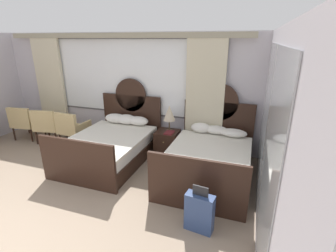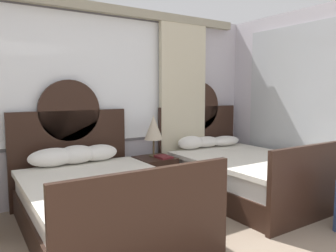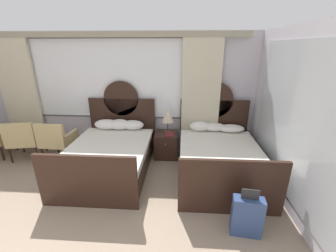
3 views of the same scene
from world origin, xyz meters
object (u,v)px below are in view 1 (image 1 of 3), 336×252
book_on_nightstand (169,133)px  armchair_by_window_centre (48,124)px  bed_near_window (112,144)px  table_lamp_on_nightstand (169,113)px  nightstand_between_beds (167,143)px  armchair_by_window_left (72,127)px  armchair_by_window_right (25,121)px  suitcase_on_floor (199,212)px  bed_near_mirror (209,159)px

book_on_nightstand → armchair_by_window_centre: size_ratio=0.29×
armchair_by_window_centre → bed_near_window: bearing=-8.9°
table_lamp_on_nightstand → nightstand_between_beds: bearing=-108.8°
armchair_by_window_left → armchair_by_window_right: size_ratio=1.00×
nightstand_between_beds → armchair_by_window_left: bearing=-172.6°
nightstand_between_beds → armchair_by_window_right: armchair_by_window_right is taller
suitcase_on_floor → armchair_by_window_left: bearing=152.9°
bed_near_window → bed_near_mirror: (2.15, -0.01, -0.01)m
bed_near_mirror → armchair_by_window_centre: size_ratio=2.46×
armchair_by_window_centre → bed_near_mirror: bearing=-4.5°
armchair_by_window_left → armchair_by_window_centre: same height
bed_near_window → armchair_by_window_left: bearing=166.3°
nightstand_between_beds → armchair_by_window_left: (-2.37, -0.31, 0.21)m
table_lamp_on_nightstand → armchair_by_window_left: size_ratio=0.66×
table_lamp_on_nightstand → book_on_nightstand: bearing=-72.3°
bed_near_window → bed_near_mirror: size_ratio=1.00×
nightstand_between_beds → armchair_by_window_right: bearing=-175.5°
table_lamp_on_nightstand → armchair_by_window_right: 3.94m
armchair_by_window_left → armchair_by_window_centre: (-0.73, 0.00, 0.00)m
suitcase_on_floor → bed_near_window: bearing=146.5°
suitcase_on_floor → table_lamp_on_nightstand: bearing=118.3°
bed_near_window → suitcase_on_floor: size_ratio=3.14×
book_on_nightstand → armchair_by_window_right: armchair_by_window_right is taller
book_on_nightstand → armchair_by_window_centre: (-3.18, -0.21, -0.09)m
armchair_by_window_centre → armchair_by_window_right: same height
nightstand_between_beds → table_lamp_on_nightstand: size_ratio=0.96×
armchair_by_window_centre → armchair_by_window_right: bearing=-179.9°
book_on_nightstand → armchair_by_window_left: armchair_by_window_left is taller
bed_near_window → suitcase_on_floor: bed_near_window is taller
book_on_nightstand → armchair_by_window_right: size_ratio=0.29×
table_lamp_on_nightstand → armchair_by_window_centre: 3.19m
bed_near_window → armchair_by_window_right: size_ratio=2.46×
nightstand_between_beds → armchair_by_window_centre: (-3.10, -0.31, 0.21)m
bed_near_mirror → table_lamp_on_nightstand: 1.41m
bed_near_window → armchair_by_window_centre: bed_near_window is taller
bed_near_window → suitcase_on_floor: 2.75m
bed_near_window → armchair_by_window_centre: size_ratio=2.46×
table_lamp_on_nightstand → armchair_by_window_right: table_lamp_on_nightstand is taller
bed_near_window → nightstand_between_beds: 1.25m
armchair_by_window_right → suitcase_on_floor: bearing=-19.9°
suitcase_on_floor → bed_near_mirror: bearing=95.4°
book_on_nightstand → armchair_by_window_centre: 3.19m
nightstand_between_beds → armchair_by_window_centre: 3.13m
nightstand_between_beds → suitcase_on_floor: bearing=-60.4°
bed_near_mirror → armchair_by_window_right: bed_near_mirror is taller
table_lamp_on_nightstand → armchair_by_window_right: size_ratio=0.66×
book_on_nightstand → armchair_by_window_left: (-2.45, -0.21, -0.09)m
bed_near_mirror → armchair_by_window_right: (-4.94, 0.33, 0.15)m
nightstand_between_beds → armchair_by_window_right: size_ratio=0.63×
armchair_by_window_left → book_on_nightstand: bearing=4.8°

